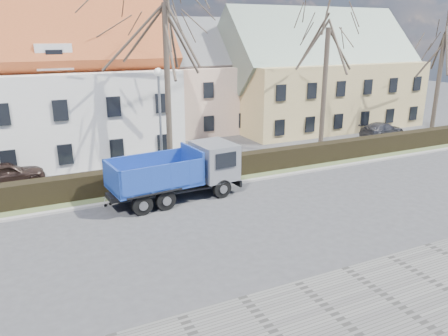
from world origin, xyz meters
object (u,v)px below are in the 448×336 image
cart_frame (104,201)px  parked_car_b (382,130)px  streetlight (161,126)px  parked_car_a (5,174)px  dump_truck (171,174)px

cart_frame → parked_car_b: bearing=12.9°
streetlight → parked_car_a: 9.52m
parked_car_a → parked_car_b: bearing=-101.3°
streetlight → parked_car_b: size_ratio=1.53×
parked_car_a → parked_car_b: size_ratio=0.96×
streetlight → parked_car_a: size_ratio=1.59×
cart_frame → dump_truck: bearing=-8.6°
cart_frame → streetlight: bearing=33.9°
cart_frame → parked_car_a: 7.38m
cart_frame → parked_car_a: (-4.56, 5.80, 0.42)m
parked_car_b → dump_truck: bearing=97.4°
dump_truck → streetlight: size_ratio=1.07×
dump_truck → streetlight: 3.83m
cart_frame → parked_car_b: parked_car_b is taller
parked_car_b → parked_car_a: bearing=80.9°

